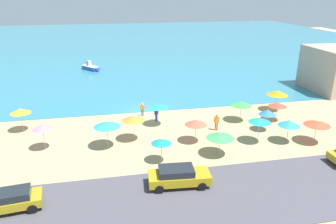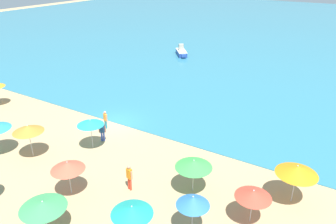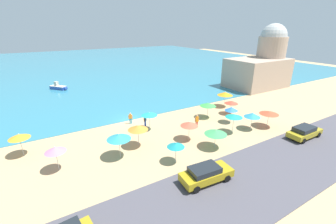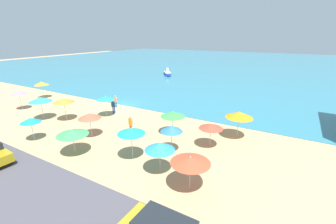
# 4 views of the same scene
# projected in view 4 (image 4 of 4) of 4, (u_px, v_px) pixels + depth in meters

# --- Properties ---
(ground_plane) EXTENTS (160.00, 160.00, 0.00)m
(ground_plane) POSITION_uv_depth(u_px,v_px,m) (123.00, 105.00, 30.50)
(ground_plane) COLOR tan
(sea) EXTENTS (150.00, 110.00, 0.05)m
(sea) POSITION_uv_depth(u_px,v_px,m) (231.00, 63.00, 75.66)
(sea) COLOR teal
(sea) RESTS_ON ground_plane
(beach_umbrella_0) EXTENTS (1.78, 1.78, 2.36)m
(beach_umbrella_0) POSITION_uv_depth(u_px,v_px,m) (172.00, 129.00, 17.75)
(beach_umbrella_0) COLOR #B2B2B7
(beach_umbrella_0) RESTS_ON ground_plane
(beach_umbrella_1) EXTENTS (2.08, 2.08, 2.36)m
(beach_umbrella_1) POSITION_uv_depth(u_px,v_px,m) (90.00, 116.00, 20.52)
(beach_umbrella_1) COLOR #B2B2B7
(beach_umbrella_1) RESTS_ON ground_plane
(beach_umbrella_2) EXTENTS (2.11, 2.11, 2.57)m
(beach_umbrella_2) POSITION_uv_depth(u_px,v_px,m) (131.00, 131.00, 16.65)
(beach_umbrella_2) COLOR #B2B2B7
(beach_umbrella_2) RESTS_ON ground_plane
(beach_umbrella_3) EXTENTS (2.45, 2.45, 2.11)m
(beach_umbrella_3) POSITION_uv_depth(u_px,v_px,m) (72.00, 133.00, 17.50)
(beach_umbrella_3) COLOR #B2B2B7
(beach_umbrella_3) RESTS_ON ground_plane
(beach_umbrella_4) EXTENTS (2.03, 2.03, 2.53)m
(beach_umbrella_4) POSITION_uv_depth(u_px,v_px,m) (41.00, 83.00, 33.26)
(beach_umbrella_4) COLOR #B2B2B7
(beach_umbrella_4) RESTS_ON ground_plane
(beach_umbrella_5) EXTENTS (1.85, 1.85, 2.54)m
(beach_umbrella_5) POSITION_uv_depth(u_px,v_px,m) (19.00, 93.00, 28.04)
(beach_umbrella_5) COLOR #B2B2B7
(beach_umbrella_5) RESTS_ON ground_plane
(beach_umbrella_6) EXTENTS (2.21, 2.21, 2.61)m
(beach_umbrella_6) POSITION_uv_depth(u_px,v_px,m) (64.00, 100.00, 24.42)
(beach_umbrella_6) COLOR #B2B2B7
(beach_umbrella_6) RESTS_ON ground_plane
(beach_umbrella_7) EXTENTS (2.06, 2.06, 2.46)m
(beach_umbrella_7) POSITION_uv_depth(u_px,v_px,m) (105.00, 98.00, 25.71)
(beach_umbrella_7) COLOR #B2B2B7
(beach_umbrella_7) RESTS_ON ground_plane
(beach_umbrella_8) EXTENTS (2.32, 2.32, 2.33)m
(beach_umbrella_8) POSITION_uv_depth(u_px,v_px,m) (173.00, 114.00, 20.99)
(beach_umbrella_8) COLOR #B2B2B7
(beach_umbrella_8) RESTS_ON ground_plane
(beach_umbrella_9) EXTENTS (2.43, 2.43, 2.64)m
(beach_umbrella_9) POSITION_uv_depth(u_px,v_px,m) (40.00, 99.00, 24.73)
(beach_umbrella_9) COLOR #B2B2B7
(beach_umbrella_9) RESTS_ON ground_plane
(beach_umbrella_10) EXTENTS (1.72, 1.72, 2.21)m
(beach_umbrella_10) POSITION_uv_depth(u_px,v_px,m) (30.00, 120.00, 19.78)
(beach_umbrella_10) COLOR #B2B2B7
(beach_umbrella_10) RESTS_ON ground_plane
(beach_umbrella_11) EXTENTS (2.45, 2.45, 2.24)m
(beach_umbrella_11) POSITION_uv_depth(u_px,v_px,m) (190.00, 160.00, 13.35)
(beach_umbrella_11) COLOR #B2B2B7
(beach_umbrella_11) RESTS_ON ground_plane
(beach_umbrella_12) EXTENTS (2.01, 2.01, 2.18)m
(beach_umbrella_12) POSITION_uv_depth(u_px,v_px,m) (211.00, 126.00, 18.59)
(beach_umbrella_12) COLOR #B2B2B7
(beach_umbrella_12) RESTS_ON ground_plane
(beach_umbrella_13) EXTENTS (2.46, 2.46, 2.58)m
(beach_umbrella_13) POSITION_uv_depth(u_px,v_px,m) (239.00, 115.00, 20.19)
(beach_umbrella_13) COLOR #B2B2B7
(beach_umbrella_13) RESTS_ON ground_plane
(beach_umbrella_14) EXTENTS (2.07, 2.07, 2.33)m
(beach_umbrella_14) POSITION_uv_depth(u_px,v_px,m) (160.00, 146.00, 15.03)
(beach_umbrella_14) COLOR #B2B2B7
(beach_umbrella_14) RESTS_ON ground_plane
(bather_0) EXTENTS (0.52, 0.35, 1.60)m
(bather_0) POSITION_uv_depth(u_px,v_px,m) (116.00, 101.00, 29.33)
(bather_0) COLOR teal
(bather_0) RESTS_ON ground_plane
(bather_1) EXTENTS (0.55, 0.32, 1.80)m
(bather_1) POSITION_uv_depth(u_px,v_px,m) (131.00, 124.00, 21.34)
(bather_1) COLOR red
(bather_1) RESTS_ON ground_plane
(bather_2) EXTENTS (0.50, 0.38, 1.66)m
(bather_2) POSITION_uv_depth(u_px,v_px,m) (114.00, 106.00, 27.17)
(bather_2) COLOR #3553BC
(bather_2) RESTS_ON ground_plane
(skiff_nearshore) EXTENTS (3.26, 3.67, 1.65)m
(skiff_nearshore) POSITION_uv_depth(u_px,v_px,m) (167.00, 73.00, 52.72)
(skiff_nearshore) COLOR #2C4EA5
(skiff_nearshore) RESTS_ON sea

